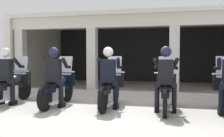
{
  "coord_description": "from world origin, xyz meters",
  "views": [
    {
      "loc": [
        1.52,
        -6.55,
        1.33
      ],
      "look_at": [
        0.0,
        0.1,
        1.01
      ],
      "focal_mm": 40.35,
      "sensor_mm": 36.0,
      "label": 1
    }
  ],
  "objects_px": {
    "police_officer_far_left": "(6,71)",
    "motorcycle_left": "(59,87)",
    "motorcycle_far_left": "(13,86)",
    "police_officer_right": "(166,73)",
    "motorcycle_right": "(166,90)",
    "police_officer_center": "(108,72)",
    "motorcycle_center": "(111,88)",
    "police_officer_left": "(54,72)"
  },
  "relations": [
    {
      "from": "police_officer_far_left",
      "to": "motorcycle_right",
      "type": "relative_size",
      "value": 0.78
    },
    {
      "from": "motorcycle_right",
      "to": "police_officer_right",
      "type": "height_order",
      "value": "police_officer_right"
    },
    {
      "from": "motorcycle_center",
      "to": "motorcycle_right",
      "type": "xyz_separation_m",
      "value": [
        1.44,
        -0.11,
        0.0
      ]
    },
    {
      "from": "motorcycle_center",
      "to": "motorcycle_right",
      "type": "bearing_deg",
      "value": 15.04
    },
    {
      "from": "motorcycle_left",
      "to": "police_officer_right",
      "type": "height_order",
      "value": "police_officer_right"
    },
    {
      "from": "motorcycle_left",
      "to": "motorcycle_center",
      "type": "distance_m",
      "value": 1.44
    },
    {
      "from": "motorcycle_right",
      "to": "motorcycle_far_left",
      "type": "bearing_deg",
      "value": -162.49
    },
    {
      "from": "motorcycle_left",
      "to": "motorcycle_right",
      "type": "distance_m",
      "value": 2.88
    },
    {
      "from": "motorcycle_far_left",
      "to": "police_officer_left",
      "type": "distance_m",
      "value": 1.53
    },
    {
      "from": "motorcycle_left",
      "to": "police_officer_center",
      "type": "bearing_deg",
      "value": 15.71
    },
    {
      "from": "police_officer_far_left",
      "to": "motorcycle_center",
      "type": "relative_size",
      "value": 0.78
    },
    {
      "from": "police_officer_left",
      "to": "motorcycle_center",
      "type": "distance_m",
      "value": 1.56
    },
    {
      "from": "police_officer_right",
      "to": "motorcycle_center",
      "type": "bearing_deg",
      "value": -177.9
    },
    {
      "from": "police_officer_far_left",
      "to": "police_officer_center",
      "type": "relative_size",
      "value": 1.0
    },
    {
      "from": "police_officer_center",
      "to": "motorcycle_right",
      "type": "relative_size",
      "value": 0.78
    },
    {
      "from": "motorcycle_far_left",
      "to": "police_officer_far_left",
      "type": "height_order",
      "value": "police_officer_far_left"
    },
    {
      "from": "motorcycle_far_left",
      "to": "motorcycle_left",
      "type": "height_order",
      "value": "same"
    },
    {
      "from": "police_officer_far_left",
      "to": "police_officer_left",
      "type": "relative_size",
      "value": 1.0
    },
    {
      "from": "police_officer_far_left",
      "to": "police_officer_center",
      "type": "bearing_deg",
      "value": 24.61
    },
    {
      "from": "motorcycle_far_left",
      "to": "motorcycle_left",
      "type": "distance_m",
      "value": 1.44
    },
    {
      "from": "motorcycle_left",
      "to": "police_officer_right",
      "type": "bearing_deg",
      "value": 16.82
    },
    {
      "from": "police_officer_far_left",
      "to": "motorcycle_center",
      "type": "distance_m",
      "value": 2.94
    },
    {
      "from": "police_officer_left",
      "to": "motorcycle_center",
      "type": "height_order",
      "value": "police_officer_left"
    },
    {
      "from": "motorcycle_left",
      "to": "police_officer_right",
      "type": "relative_size",
      "value": 1.29
    },
    {
      "from": "police_officer_left",
      "to": "motorcycle_center",
      "type": "relative_size",
      "value": 0.78
    },
    {
      "from": "motorcycle_center",
      "to": "police_officer_center",
      "type": "bearing_deg",
      "value": -70.9
    },
    {
      "from": "motorcycle_center",
      "to": "motorcycle_right",
      "type": "distance_m",
      "value": 1.44
    },
    {
      "from": "police_officer_left",
      "to": "police_officer_right",
      "type": "bearing_deg",
      "value": 22.45
    },
    {
      "from": "motorcycle_left",
      "to": "motorcycle_center",
      "type": "height_order",
      "value": "same"
    },
    {
      "from": "motorcycle_far_left",
      "to": "motorcycle_left",
      "type": "bearing_deg",
      "value": 22.25
    },
    {
      "from": "police_officer_left",
      "to": "police_officer_right",
      "type": "relative_size",
      "value": 1.0
    },
    {
      "from": "police_officer_left",
      "to": "motorcycle_right",
      "type": "height_order",
      "value": "police_officer_left"
    },
    {
      "from": "motorcycle_far_left",
      "to": "police_officer_right",
      "type": "relative_size",
      "value": 1.29
    },
    {
      "from": "motorcycle_far_left",
      "to": "police_officer_center",
      "type": "relative_size",
      "value": 1.29
    },
    {
      "from": "motorcycle_left",
      "to": "police_officer_center",
      "type": "relative_size",
      "value": 1.29
    },
    {
      "from": "police_officer_left",
      "to": "police_officer_center",
      "type": "distance_m",
      "value": 1.44
    },
    {
      "from": "police_officer_right",
      "to": "motorcycle_far_left",
      "type": "bearing_deg",
      "value": -166.25
    },
    {
      "from": "police_officer_left",
      "to": "motorcycle_right",
      "type": "bearing_deg",
      "value": 28.08
    },
    {
      "from": "police_officer_right",
      "to": "police_officer_far_left",
      "type": "bearing_deg",
      "value": -162.49
    },
    {
      "from": "police_officer_far_left",
      "to": "motorcycle_right",
      "type": "height_order",
      "value": "police_officer_far_left"
    },
    {
      "from": "motorcycle_left",
      "to": "police_officer_left",
      "type": "relative_size",
      "value": 1.29
    },
    {
      "from": "police_officer_far_left",
      "to": "motorcycle_left",
      "type": "height_order",
      "value": "police_officer_far_left"
    }
  ]
}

